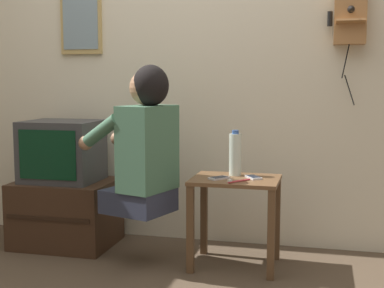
% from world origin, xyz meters
% --- Properties ---
extents(wall_back, '(6.80, 0.05, 2.55)m').
position_xyz_m(wall_back, '(0.00, 1.06, 1.27)').
color(wall_back, beige).
rests_on(wall_back, ground_plane).
extents(side_table, '(0.51, 0.41, 0.53)m').
position_xyz_m(side_table, '(0.40, 0.56, 0.41)').
color(side_table, brown).
rests_on(side_table, ground_plane).
extents(person, '(0.58, 0.49, 0.88)m').
position_xyz_m(person, '(-0.13, 0.46, 0.74)').
color(person, '#2D3347').
rests_on(person, ground_plane).
extents(tv_stand, '(0.64, 0.51, 0.44)m').
position_xyz_m(tv_stand, '(-0.78, 0.71, 0.22)').
color(tv_stand, '#382316').
rests_on(tv_stand, ground_plane).
extents(television, '(0.48, 0.41, 0.40)m').
position_xyz_m(television, '(-0.79, 0.71, 0.64)').
color(television, '#38383A').
rests_on(television, tv_stand).
extents(wall_phone_antique, '(0.23, 0.19, 0.78)m').
position_xyz_m(wall_phone_antique, '(1.03, 0.98, 1.51)').
color(wall_phone_antique, '#9E6B3D').
extents(framed_picture, '(0.31, 0.03, 0.47)m').
position_xyz_m(framed_picture, '(-0.78, 1.02, 1.53)').
color(framed_picture, tan).
extents(cell_phone_held, '(0.12, 0.13, 0.01)m').
position_xyz_m(cell_phone_held, '(0.31, 0.51, 0.54)').
color(cell_phone_held, silver).
rests_on(cell_phone_held, side_table).
extents(cell_phone_spare, '(0.12, 0.14, 0.01)m').
position_xyz_m(cell_phone_spare, '(0.50, 0.59, 0.54)').
color(cell_phone_spare, silver).
rests_on(cell_phone_spare, side_table).
extents(water_bottle, '(0.07, 0.07, 0.28)m').
position_xyz_m(water_bottle, '(0.38, 0.66, 0.66)').
color(water_bottle, silver).
rests_on(water_bottle, side_table).
extents(toothbrush, '(0.11, 0.14, 0.02)m').
position_xyz_m(toothbrush, '(0.43, 0.44, 0.54)').
color(toothbrush, '#D83F4C').
rests_on(toothbrush, side_table).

